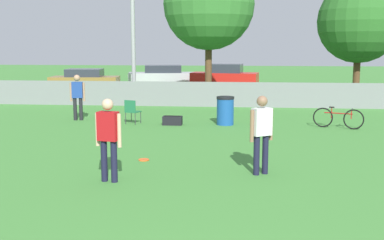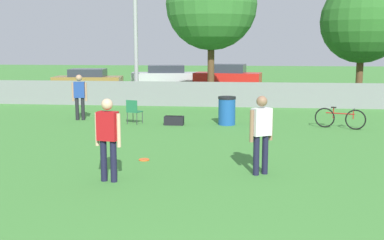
{
  "view_description": "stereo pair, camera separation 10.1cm",
  "coord_description": "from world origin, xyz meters",
  "px_view_note": "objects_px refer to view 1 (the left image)",
  "views": [
    {
      "loc": [
        0.31,
        -3.02,
        2.71
      ],
      "look_at": [
        -0.75,
        7.52,
        1.05
      ],
      "focal_mm": 45.0,
      "sensor_mm": 36.0,
      "label": 1
    },
    {
      "loc": [
        0.41,
        -3.01,
        2.71
      ],
      "look_at": [
        -0.75,
        7.52,
        1.05
      ],
      "focal_mm": 45.0,
      "sensor_mm": 36.0,
      "label": 2
    }
  ],
  "objects_px": {
    "tree_far_right": "(359,22)",
    "folding_chair_sideline": "(132,110)",
    "tree_near_pole": "(209,4)",
    "bicycle_sideline": "(338,118)",
    "spectator_in_blue": "(77,94)",
    "parked_car_silver": "(163,75)",
    "frisbee_disc": "(144,160)",
    "player_thrower_red": "(108,134)",
    "gear_bag_sideline": "(173,121)",
    "parked_car_tan": "(85,80)",
    "parked_car_red": "(225,76)",
    "light_pole": "(133,6)",
    "player_receiver_white": "(261,129)",
    "trash_bin": "(225,111)"
  },
  "relations": [
    {
      "from": "tree_far_right",
      "to": "folding_chair_sideline",
      "type": "relative_size",
      "value": 6.82
    },
    {
      "from": "tree_near_pole",
      "to": "bicycle_sideline",
      "type": "xyz_separation_m",
      "value": [
        4.73,
        -6.96,
        -4.22
      ]
    },
    {
      "from": "spectator_in_blue",
      "to": "parked_car_silver",
      "type": "xyz_separation_m",
      "value": [
        0.67,
        15.23,
        -0.28
      ]
    },
    {
      "from": "tree_near_pole",
      "to": "bicycle_sideline",
      "type": "height_order",
      "value": "tree_near_pole"
    },
    {
      "from": "tree_far_right",
      "to": "bicycle_sideline",
      "type": "xyz_separation_m",
      "value": [
        -2.26,
        -7.52,
        -3.43
      ]
    },
    {
      "from": "spectator_in_blue",
      "to": "frisbee_disc",
      "type": "relative_size",
      "value": 6.44
    },
    {
      "from": "player_thrower_red",
      "to": "frisbee_disc",
      "type": "bearing_deg",
      "value": 91.66
    },
    {
      "from": "gear_bag_sideline",
      "to": "parked_car_tan",
      "type": "distance_m",
      "value": 13.97
    },
    {
      "from": "bicycle_sideline",
      "to": "parked_car_silver",
      "type": "bearing_deg",
      "value": 137.53
    },
    {
      "from": "spectator_in_blue",
      "to": "parked_car_red",
      "type": "distance_m",
      "value": 14.92
    },
    {
      "from": "spectator_in_blue",
      "to": "folding_chair_sideline",
      "type": "height_order",
      "value": "spectator_in_blue"
    },
    {
      "from": "light_pole",
      "to": "frisbee_disc",
      "type": "distance_m",
      "value": 13.18
    },
    {
      "from": "player_receiver_white",
      "to": "parked_car_red",
      "type": "height_order",
      "value": "player_receiver_white"
    },
    {
      "from": "player_receiver_white",
      "to": "folding_chair_sideline",
      "type": "relative_size",
      "value": 2.0
    },
    {
      "from": "light_pole",
      "to": "parked_car_red",
      "type": "xyz_separation_m",
      "value": [
        4.14,
        7.89,
        -3.82
      ]
    },
    {
      "from": "spectator_in_blue",
      "to": "gear_bag_sideline",
      "type": "relative_size",
      "value": 2.51
    },
    {
      "from": "tree_near_pole",
      "to": "player_receiver_white",
      "type": "distance_m",
      "value": 13.56
    },
    {
      "from": "frisbee_disc",
      "to": "light_pole",
      "type": "bearing_deg",
      "value": 103.57
    },
    {
      "from": "player_receiver_white",
      "to": "parked_car_silver",
      "type": "relative_size",
      "value": 0.35
    },
    {
      "from": "folding_chair_sideline",
      "to": "bicycle_sideline",
      "type": "bearing_deg",
      "value": -163.7
    },
    {
      "from": "player_thrower_red",
      "to": "folding_chair_sideline",
      "type": "height_order",
      "value": "player_thrower_red"
    },
    {
      "from": "tree_near_pole",
      "to": "spectator_in_blue",
      "type": "relative_size",
      "value": 4.07
    },
    {
      "from": "gear_bag_sideline",
      "to": "parked_car_silver",
      "type": "bearing_deg",
      "value": 100.27
    },
    {
      "from": "tree_far_right",
      "to": "frisbee_disc",
      "type": "distance_m",
      "value": 15.17
    },
    {
      "from": "folding_chair_sideline",
      "to": "gear_bag_sideline",
      "type": "bearing_deg",
      "value": -163.55
    },
    {
      "from": "trash_bin",
      "to": "parked_car_tan",
      "type": "height_order",
      "value": "parked_car_tan"
    },
    {
      "from": "light_pole",
      "to": "folding_chair_sideline",
      "type": "distance_m",
      "value": 8.11
    },
    {
      "from": "player_receiver_white",
      "to": "tree_far_right",
      "type": "bearing_deg",
      "value": 37.87
    },
    {
      "from": "frisbee_disc",
      "to": "parked_car_tan",
      "type": "bearing_deg",
      "value": 112.36
    },
    {
      "from": "gear_bag_sideline",
      "to": "parked_car_tan",
      "type": "relative_size",
      "value": 0.16
    },
    {
      "from": "bicycle_sideline",
      "to": "parked_car_tan",
      "type": "height_order",
      "value": "parked_car_tan"
    },
    {
      "from": "light_pole",
      "to": "spectator_in_blue",
      "type": "distance_m",
      "value": 7.22
    },
    {
      "from": "player_receiver_white",
      "to": "parked_car_tan",
      "type": "distance_m",
      "value": 20.62
    },
    {
      "from": "bicycle_sideline",
      "to": "parked_car_red",
      "type": "height_order",
      "value": "parked_car_red"
    },
    {
      "from": "gear_bag_sideline",
      "to": "trash_bin",
      "type": "bearing_deg",
      "value": 7.09
    },
    {
      "from": "player_thrower_red",
      "to": "spectator_in_blue",
      "type": "height_order",
      "value": "player_thrower_red"
    },
    {
      "from": "player_thrower_red",
      "to": "parked_car_tan",
      "type": "xyz_separation_m",
      "value": [
        -6.74,
        19.02,
        -0.33
      ]
    },
    {
      "from": "tree_far_right",
      "to": "parked_car_tan",
      "type": "xyz_separation_m",
      "value": [
        -14.78,
        4.67,
        -3.13
      ]
    },
    {
      "from": "folding_chair_sideline",
      "to": "bicycle_sideline",
      "type": "xyz_separation_m",
      "value": [
        6.91,
        -0.17,
        -0.14
      ]
    },
    {
      "from": "tree_far_right",
      "to": "spectator_in_blue",
      "type": "xyz_separation_m",
      "value": [
        -11.3,
        -6.7,
        -2.82
      ]
    },
    {
      "from": "bicycle_sideline",
      "to": "tree_far_right",
      "type": "bearing_deg",
      "value": 93.25
    },
    {
      "from": "player_thrower_red",
      "to": "tree_far_right",
      "type": "bearing_deg",
      "value": 72.49
    },
    {
      "from": "trash_bin",
      "to": "gear_bag_sideline",
      "type": "height_order",
      "value": "trash_bin"
    },
    {
      "from": "bicycle_sideline",
      "to": "light_pole",
      "type": "bearing_deg",
      "value": 159.84
    },
    {
      "from": "player_receiver_white",
      "to": "bicycle_sideline",
      "type": "relative_size",
      "value": 1.08
    },
    {
      "from": "light_pole",
      "to": "parked_car_tan",
      "type": "relative_size",
      "value": 1.83
    },
    {
      "from": "tree_near_pole",
      "to": "player_thrower_red",
      "type": "relative_size",
      "value": 4.01
    },
    {
      "from": "light_pole",
      "to": "parked_car_silver",
      "type": "height_order",
      "value": "light_pole"
    },
    {
      "from": "parked_car_tan",
      "to": "parked_car_red",
      "type": "relative_size",
      "value": 0.94
    },
    {
      "from": "light_pole",
      "to": "player_thrower_red",
      "type": "bearing_deg",
      "value": -79.46
    }
  ]
}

